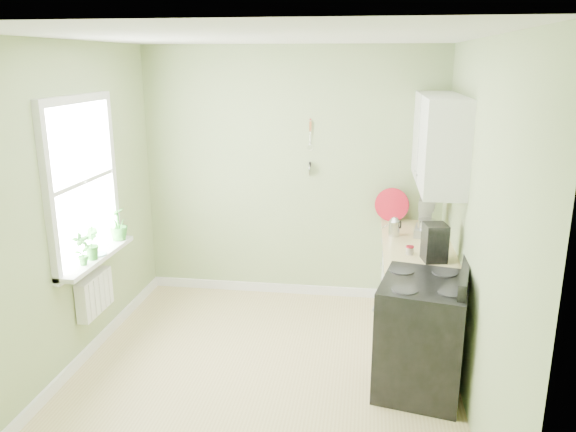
# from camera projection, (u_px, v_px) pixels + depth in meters

# --- Properties ---
(floor) EXTENTS (3.20, 3.60, 0.02)m
(floor) POSITION_uv_depth(u_px,v_px,m) (262.00, 379.00, 4.65)
(floor) COLOR tan
(floor) RESTS_ON ground
(ceiling) EXTENTS (3.20, 3.60, 0.02)m
(ceiling) POSITION_uv_depth(u_px,v_px,m) (257.00, 35.00, 3.92)
(ceiling) COLOR white
(ceiling) RESTS_ON wall_back
(wall_back) EXTENTS (3.20, 0.02, 2.70)m
(wall_back) POSITION_uv_depth(u_px,v_px,m) (292.00, 175.00, 6.01)
(wall_back) COLOR #A3B67C
(wall_back) RESTS_ON floor
(wall_left) EXTENTS (0.02, 3.60, 2.70)m
(wall_left) POSITION_uv_depth(u_px,v_px,m) (63.00, 214.00, 4.51)
(wall_left) COLOR #A3B67C
(wall_left) RESTS_ON floor
(wall_right) EXTENTS (0.02, 3.60, 2.70)m
(wall_right) POSITION_uv_depth(u_px,v_px,m) (477.00, 230.00, 4.06)
(wall_right) COLOR #A3B67C
(wall_right) RESTS_ON floor
(base_cabinets) EXTENTS (0.60, 1.60, 0.87)m
(base_cabinets) POSITION_uv_depth(u_px,v_px,m) (416.00, 291.00, 5.31)
(base_cabinets) COLOR white
(base_cabinets) RESTS_ON floor
(countertop) EXTENTS (0.64, 1.60, 0.04)m
(countertop) POSITION_uv_depth(u_px,v_px,m) (418.00, 245.00, 5.18)
(countertop) COLOR beige
(countertop) RESTS_ON base_cabinets
(upper_cabinets) EXTENTS (0.35, 1.40, 0.80)m
(upper_cabinets) POSITION_uv_depth(u_px,v_px,m) (439.00, 140.00, 5.00)
(upper_cabinets) COLOR white
(upper_cabinets) RESTS_ON wall_right
(window) EXTENTS (0.06, 1.14, 1.44)m
(window) POSITION_uv_depth(u_px,v_px,m) (82.00, 182.00, 4.73)
(window) COLOR white
(window) RESTS_ON wall_left
(window_sill) EXTENTS (0.18, 1.14, 0.04)m
(window_sill) POSITION_uv_depth(u_px,v_px,m) (97.00, 257.00, 4.90)
(window_sill) COLOR white
(window_sill) RESTS_ON wall_left
(radiator) EXTENTS (0.12, 0.50, 0.35)m
(radiator) POSITION_uv_depth(u_px,v_px,m) (95.00, 294.00, 4.95)
(radiator) COLOR white
(radiator) RESTS_ON wall_left
(wall_utensils) EXTENTS (0.02, 0.14, 0.58)m
(wall_utensils) POSITION_uv_depth(u_px,v_px,m) (310.00, 156.00, 5.90)
(wall_utensils) COLOR beige
(wall_utensils) RESTS_ON wall_back
(stove) EXTENTS (0.79, 0.86, 1.04)m
(stove) POSITION_uv_depth(u_px,v_px,m) (422.00, 335.00, 4.40)
(stove) COLOR black
(stove) RESTS_ON floor
(stand_mixer) EXTENTS (0.25, 0.36, 0.40)m
(stand_mixer) POSITION_uv_depth(u_px,v_px,m) (426.00, 217.00, 5.40)
(stand_mixer) COLOR #B2B2B7
(stand_mixer) RESTS_ON countertop
(kettle) EXTENTS (0.18, 0.11, 0.18)m
(kettle) POSITION_uv_depth(u_px,v_px,m) (394.00, 227.00, 5.37)
(kettle) COLOR silver
(kettle) RESTS_ON countertop
(coffee_maker) EXTENTS (0.22, 0.23, 0.32)m
(coffee_maker) POSITION_uv_depth(u_px,v_px,m) (434.00, 243.00, 4.69)
(coffee_maker) COLOR black
(coffee_maker) RESTS_ON countertop
(red_tray) EXTENTS (0.36, 0.08, 0.35)m
(red_tray) POSITION_uv_depth(u_px,v_px,m) (392.00, 205.00, 5.85)
(red_tray) COLOR #A41122
(red_tray) RESTS_ON countertop
(jar) EXTENTS (0.07, 0.07, 0.08)m
(jar) POSITION_uv_depth(u_px,v_px,m) (410.00, 250.00, 4.87)
(jar) COLOR #A89B8B
(jar) RESTS_ON countertop
(plant_a) EXTENTS (0.17, 0.18, 0.28)m
(plant_a) POSITION_uv_depth(u_px,v_px,m) (82.00, 249.00, 4.61)
(plant_a) COLOR #2A7425
(plant_a) RESTS_ON window_sill
(plant_b) EXTENTS (0.20, 0.20, 0.28)m
(plant_b) POSITION_uv_depth(u_px,v_px,m) (91.00, 243.00, 4.76)
(plant_b) COLOR #2A7425
(plant_b) RESTS_ON window_sill
(plant_c) EXTENTS (0.19, 0.19, 0.31)m
(plant_c) POSITION_uv_depth(u_px,v_px,m) (118.00, 224.00, 5.28)
(plant_c) COLOR #2A7425
(plant_c) RESTS_ON window_sill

